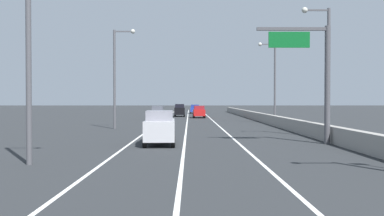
# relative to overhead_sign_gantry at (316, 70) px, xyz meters

# --- Properties ---
(ground_plane) EXTENTS (320.00, 320.00, 0.00)m
(ground_plane) POSITION_rel_overhead_sign_gantry_xyz_m (-6.33, 40.15, -4.73)
(ground_plane) COLOR #26282B
(lane_stripe_left) EXTENTS (0.16, 130.00, 0.00)m
(lane_stripe_left) POSITION_rel_overhead_sign_gantry_xyz_m (-11.83, 31.15, -4.73)
(lane_stripe_left) COLOR silver
(lane_stripe_left) RESTS_ON ground_plane
(lane_stripe_center) EXTENTS (0.16, 130.00, 0.00)m
(lane_stripe_center) POSITION_rel_overhead_sign_gantry_xyz_m (-8.33, 31.15, -4.73)
(lane_stripe_center) COLOR silver
(lane_stripe_center) RESTS_ON ground_plane
(lane_stripe_right) EXTENTS (0.16, 130.00, 0.00)m
(lane_stripe_right) POSITION_rel_overhead_sign_gantry_xyz_m (-4.83, 31.15, -4.73)
(lane_stripe_right) COLOR silver
(lane_stripe_right) RESTS_ON ground_plane
(jersey_barrier_right) EXTENTS (0.60, 120.00, 1.10)m
(jersey_barrier_right) POSITION_rel_overhead_sign_gantry_xyz_m (1.34, 16.15, -4.18)
(jersey_barrier_right) COLOR gray
(jersey_barrier_right) RESTS_ON ground_plane
(overhead_sign_gantry) EXTENTS (4.68, 0.36, 7.50)m
(overhead_sign_gantry) POSITION_rel_overhead_sign_gantry_xyz_m (0.00, 0.00, 0.00)
(overhead_sign_gantry) COLOR #47474C
(overhead_sign_gantry) RESTS_ON ground_plane
(lamp_post_right_second) EXTENTS (2.14, 0.44, 9.69)m
(lamp_post_right_second) POSITION_rel_overhead_sign_gantry_xyz_m (2.07, 4.68, 0.86)
(lamp_post_right_second) COLOR #4C4C51
(lamp_post_right_second) RESTS_ON ground_plane
(lamp_post_right_third) EXTENTS (2.14, 0.44, 9.69)m
(lamp_post_right_third) POSITION_rel_overhead_sign_gantry_xyz_m (1.94, 23.94, 0.86)
(lamp_post_right_third) COLOR #4C4C51
(lamp_post_right_third) RESTS_ON ground_plane
(lamp_post_left_near) EXTENTS (2.14, 0.44, 9.69)m
(lamp_post_left_near) POSITION_rel_overhead_sign_gantry_xyz_m (-14.66, -8.57, 0.86)
(lamp_post_left_near) COLOR #4C4C51
(lamp_post_left_near) RESTS_ON ground_plane
(lamp_post_left_mid) EXTENTS (2.14, 0.44, 9.69)m
(lamp_post_left_mid) POSITION_rel_overhead_sign_gantry_xyz_m (-15.06, 14.53, 0.86)
(lamp_post_left_mid) COLOR #4C4C51
(lamp_post_left_mid) RESTS_ON ground_plane
(car_gray_0) EXTENTS (1.88, 4.35, 1.94)m
(car_gray_0) POSITION_rel_overhead_sign_gantry_xyz_m (-12.67, 35.28, -3.76)
(car_gray_0) COLOR slate
(car_gray_0) RESTS_ON ground_plane
(car_red_1) EXTENTS (1.97, 4.10, 1.92)m
(car_red_1) POSITION_rel_overhead_sign_gantry_xyz_m (-6.53, 40.24, -3.77)
(car_red_1) COLOR red
(car_red_1) RESTS_ON ground_plane
(car_black_2) EXTENTS (1.84, 4.73, 2.14)m
(car_black_2) POSITION_rel_overhead_sign_gantry_xyz_m (-9.71, 45.91, -3.66)
(car_black_2) COLOR black
(car_black_2) RESTS_ON ground_plane
(car_silver_3) EXTENTS (2.07, 4.83, 2.14)m
(car_silver_3) POSITION_rel_overhead_sign_gantry_xyz_m (-9.88, -0.20, -3.66)
(car_silver_3) COLOR #B7B7BC
(car_silver_3) RESTS_ON ground_plane
(car_blue_4) EXTENTS (1.98, 4.35, 1.86)m
(car_blue_4) POSITION_rel_overhead_sign_gantry_xyz_m (-6.89, 62.74, -3.80)
(car_blue_4) COLOR #1E389E
(car_blue_4) RESTS_ON ground_plane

